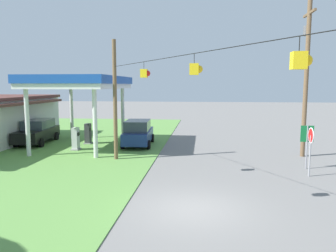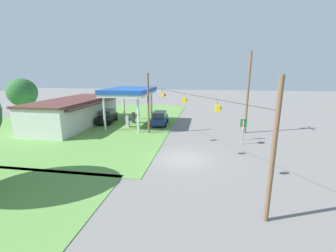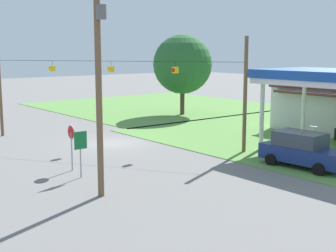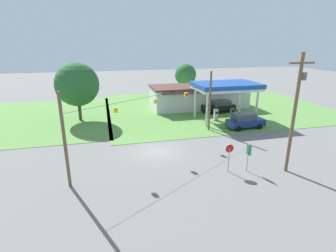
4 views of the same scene
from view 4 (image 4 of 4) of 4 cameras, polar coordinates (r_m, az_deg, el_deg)
name	(u,v)px [view 4 (image 4 of 4)]	position (r m, az deg, el deg)	size (l,w,h in m)	color
ground_plane	(156,151)	(26.56, -2.59, -5.50)	(160.00, 160.00, 0.00)	slate
grass_verge_station_corner	(214,106)	(45.65, 10.01, 4.25)	(36.00, 28.00, 0.04)	#5B8E42
grass_verge_opposite_corner	(24,119)	(42.79, -28.79, 1.37)	(24.00, 24.00, 0.04)	#5B8E42
gas_station_canopy	(226,87)	(36.85, 12.52, 8.37)	(8.54, 5.87, 5.25)	silver
gas_station_store	(199,96)	(44.17, 6.73, 6.40)	(15.88, 6.90, 3.71)	silver
fuel_pump_near	(216,115)	(37.14, 10.38, 2.31)	(0.71, 0.56, 1.62)	gray
fuel_pump_far	(232,114)	(38.23, 13.83, 2.52)	(0.71, 0.56, 1.62)	gray
car_at_pumps_front	(245,121)	(34.59, 16.40, 1.12)	(4.90, 2.33, 1.98)	navy
car_at_pumps_rear	(219,106)	(41.63, 11.07, 4.23)	(5.31, 2.47, 1.89)	black
stop_sign_roadside	(229,152)	(22.43, 13.20, -5.47)	(0.80, 0.08, 2.50)	#99999E
route_sign	(249,152)	(22.97, 17.13, -5.52)	(0.10, 0.70, 2.40)	gray
utility_pole_main	(295,108)	(23.14, 25.99, 3.46)	(2.20, 0.44, 9.81)	brown
signal_span_gantry	(156,113)	(25.25, -2.71, 2.75)	(15.68, 10.24, 7.31)	brown
tree_behind_station	(186,75)	(51.67, 3.83, 11.05)	(4.13, 4.13, 6.56)	#4C3828
tree_west_verge	(77,85)	(37.79, -19.19, 8.52)	(5.87, 5.87, 7.99)	#4C3828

